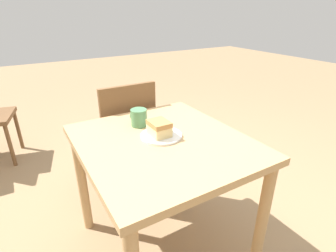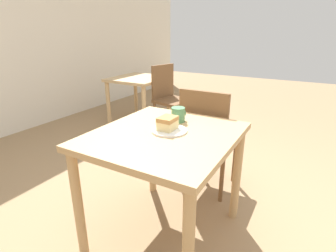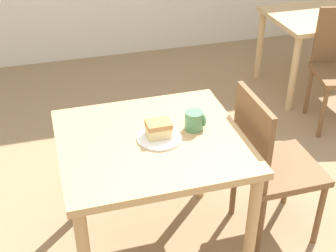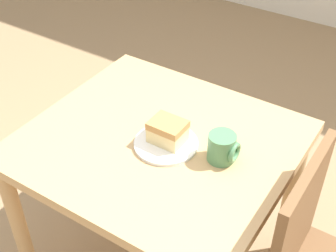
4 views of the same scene
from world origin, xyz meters
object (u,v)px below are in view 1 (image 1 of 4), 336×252
at_px(plate, 161,135).
at_px(coffee_mug, 139,117).
at_px(cake_slice, 159,128).
at_px(chair_near_window, 124,135).
at_px(dining_table_near, 163,159).

xyz_separation_m(plate, coffee_mug, (0.20, 0.04, 0.04)).
height_order(cake_slice, coffee_mug, coffee_mug).
xyz_separation_m(chair_near_window, plate, (-0.63, 0.02, 0.26)).
bearing_deg(coffee_mug, cake_slice, -172.06).
distance_m(chair_near_window, plate, 0.68).
height_order(dining_table_near, plate, plate).
xyz_separation_m(chair_near_window, cake_slice, (-0.63, 0.03, 0.31)).
bearing_deg(coffee_mug, chair_near_window, -8.24).
distance_m(dining_table_near, plate, 0.13).
bearing_deg(chair_near_window, coffee_mug, 81.76).
bearing_deg(plate, chair_near_window, -1.97).
xyz_separation_m(dining_table_near, plate, (0.04, -0.01, 0.12)).
bearing_deg(dining_table_near, coffee_mug, 6.77).
distance_m(dining_table_near, coffee_mug, 0.29).
xyz_separation_m(cake_slice, coffee_mug, (0.20, 0.03, -0.00)).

